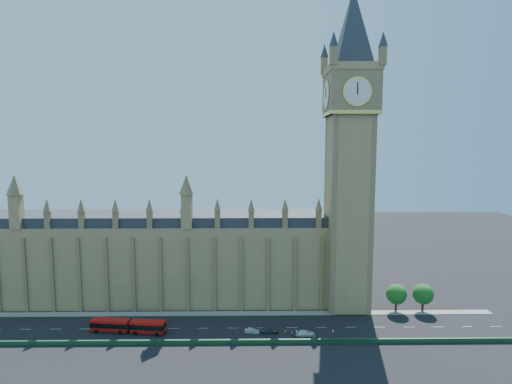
{
  "coord_description": "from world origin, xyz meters",
  "views": [
    {
      "loc": [
        8.83,
        -103.7,
        48.22
      ],
      "look_at": [
        10.36,
        10.0,
        36.07
      ],
      "focal_mm": 28.0,
      "sensor_mm": 36.0,
      "label": 1
    }
  ],
  "objects_px": {
    "car_silver": "(252,331)",
    "red_bus": "(128,326)",
    "car_white": "(305,334)",
    "car_grey": "(269,330)"
  },
  "relations": [
    {
      "from": "car_silver",
      "to": "car_white",
      "type": "distance_m",
      "value": 13.98
    },
    {
      "from": "red_bus",
      "to": "car_white",
      "type": "height_order",
      "value": "red_bus"
    },
    {
      "from": "car_silver",
      "to": "red_bus",
      "type": "bearing_deg",
      "value": 94.44
    },
    {
      "from": "red_bus",
      "to": "car_white",
      "type": "distance_m",
      "value": 46.73
    },
    {
      "from": "car_silver",
      "to": "car_white",
      "type": "relative_size",
      "value": 0.77
    },
    {
      "from": "car_grey",
      "to": "car_silver",
      "type": "xyz_separation_m",
      "value": [
        -4.56,
        -0.15,
        -0.13
      ]
    },
    {
      "from": "red_bus",
      "to": "car_grey",
      "type": "bearing_deg",
      "value": 5.45
    },
    {
      "from": "red_bus",
      "to": "car_grey",
      "type": "xyz_separation_m",
      "value": [
        37.35,
        -0.77,
        -1.01
      ]
    },
    {
      "from": "red_bus",
      "to": "car_silver",
      "type": "relative_size",
      "value": 5.17
    },
    {
      "from": "car_grey",
      "to": "car_white",
      "type": "distance_m",
      "value": 9.51
    }
  ]
}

